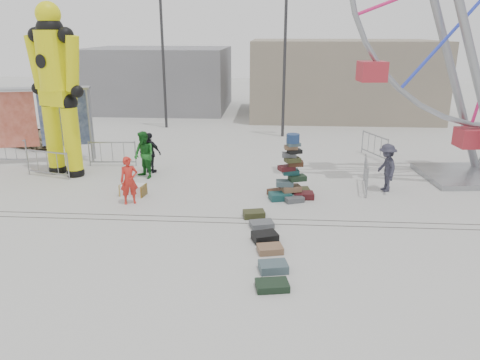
# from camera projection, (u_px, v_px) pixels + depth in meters

# --- Properties ---
(ground) EXTENTS (90.00, 90.00, 0.00)m
(ground) POSITION_uv_depth(u_px,v_px,m) (188.00, 230.00, 13.91)
(ground) COLOR #9E9E99
(ground) RESTS_ON ground
(track_line_near) EXTENTS (40.00, 0.04, 0.01)m
(track_line_near) POSITION_uv_depth(u_px,v_px,m) (192.00, 222.00, 14.48)
(track_line_near) COLOR #47443F
(track_line_near) RESTS_ON ground
(track_line_far) EXTENTS (40.00, 0.04, 0.01)m
(track_line_far) POSITION_uv_depth(u_px,v_px,m) (194.00, 217.00, 14.86)
(track_line_far) COLOR #47443F
(track_line_far) RESTS_ON ground
(building_right) EXTENTS (12.00, 8.00, 5.00)m
(building_right) POSITION_uv_depth(u_px,v_px,m) (341.00, 78.00, 31.65)
(building_right) COLOR gray
(building_right) RESTS_ON ground
(building_left) EXTENTS (10.00, 8.00, 4.40)m
(building_left) POSITION_uv_depth(u_px,v_px,m) (159.00, 79.00, 34.52)
(building_left) COLOR gray
(building_left) RESTS_ON ground
(lamp_post_right) EXTENTS (1.41, 0.25, 8.00)m
(lamp_post_right) POSITION_uv_depth(u_px,v_px,m) (287.00, 53.00, 24.66)
(lamp_post_right) COLOR #2D2D30
(lamp_post_right) RESTS_ON ground
(lamp_post_left) EXTENTS (1.41, 0.25, 8.00)m
(lamp_post_left) POSITION_uv_depth(u_px,v_px,m) (164.00, 51.00, 27.03)
(lamp_post_left) COLOR #2D2D30
(lamp_post_left) RESTS_ON ground
(suitcase_tower) EXTENTS (1.68, 1.47, 2.30)m
(suitcase_tower) POSITION_uv_depth(u_px,v_px,m) (291.00, 180.00, 16.42)
(suitcase_tower) COLOR #174546
(suitcase_tower) RESTS_ON ground
(crash_test_dummy) EXTENTS (2.68, 1.52, 6.90)m
(crash_test_dummy) POSITION_uv_depth(u_px,v_px,m) (56.00, 85.00, 18.15)
(crash_test_dummy) COLOR black
(crash_test_dummy) RESTS_ON ground
(banner_scaffold) EXTENTS (4.63, 1.92, 3.32)m
(banner_scaffold) POSITION_uv_depth(u_px,v_px,m) (36.00, 107.00, 20.11)
(banner_scaffold) COLOR gray
(banner_scaffold) RESTS_ON ground
(steamer_trunk) EXTENTS (0.93, 0.63, 0.40)m
(steamer_trunk) POSITION_uv_depth(u_px,v_px,m) (133.00, 190.00, 16.75)
(steamer_trunk) COLOR silver
(steamer_trunk) RESTS_ON ground
(row_case_0) EXTENTS (0.75, 0.58, 0.21)m
(row_case_0) POSITION_uv_depth(u_px,v_px,m) (254.00, 214.00, 14.82)
(row_case_0) COLOR #35381C
(row_case_0) RESTS_ON ground
(row_case_1) EXTENTS (0.79, 0.65, 0.18)m
(row_case_1) POSITION_uv_depth(u_px,v_px,m) (262.00, 224.00, 14.08)
(row_case_1) COLOR #515458
(row_case_1) RESTS_ON ground
(row_case_2) EXTENTS (0.83, 0.73, 0.24)m
(row_case_2) POSITION_uv_depth(u_px,v_px,m) (265.00, 237.00, 13.16)
(row_case_2) COLOR black
(row_case_2) RESTS_ON ground
(row_case_3) EXTENTS (0.75, 0.63, 0.18)m
(row_case_3) POSITION_uv_depth(u_px,v_px,m) (270.00, 249.00, 12.50)
(row_case_3) COLOR brown
(row_case_3) RESTS_ON ground
(row_case_4) EXTENTS (0.79, 0.64, 0.21)m
(row_case_4) POSITION_uv_depth(u_px,v_px,m) (273.00, 267.00, 11.53)
(row_case_4) COLOR #41565D
(row_case_4) RESTS_ON ground
(row_case_5) EXTENTS (0.83, 0.63, 0.17)m
(row_case_5) POSITION_uv_depth(u_px,v_px,m) (272.00, 285.00, 10.74)
(row_case_5) COLOR black
(row_case_5) RESTS_ON ground
(barricade_dummy_a) EXTENTS (2.00, 0.19, 1.10)m
(barricade_dummy_a) POSITION_uv_depth(u_px,v_px,m) (5.00, 151.00, 20.67)
(barricade_dummy_a) COLOR gray
(barricade_dummy_a) RESTS_ON ground
(barricade_dummy_b) EXTENTS (1.95, 0.64, 1.10)m
(barricade_dummy_b) POSITION_uv_depth(u_px,v_px,m) (47.00, 164.00, 18.71)
(barricade_dummy_b) COLOR gray
(barricade_dummy_b) RESTS_ON ground
(barricade_dummy_c) EXTENTS (2.00, 0.25, 1.10)m
(barricade_dummy_c) POSITION_uv_depth(u_px,v_px,m) (112.00, 154.00, 20.25)
(barricade_dummy_c) COLOR gray
(barricade_dummy_c) RESTS_ON ground
(barricade_wheel_front) EXTENTS (0.37, 2.00, 1.10)m
(barricade_wheel_front) POSITION_uv_depth(u_px,v_px,m) (366.00, 175.00, 17.29)
(barricade_wheel_front) COLOR gray
(barricade_wheel_front) RESTS_ON ground
(barricade_wheel_back) EXTENTS (0.85, 1.89, 1.10)m
(barricade_wheel_back) POSITION_uv_depth(u_px,v_px,m) (374.00, 146.00, 21.56)
(barricade_wheel_back) COLOR gray
(barricade_wheel_back) RESTS_ON ground
(pedestrian_red) EXTENTS (0.71, 0.61, 1.65)m
(pedestrian_red) POSITION_uv_depth(u_px,v_px,m) (129.00, 180.00, 15.78)
(pedestrian_red) COLOR red
(pedestrian_red) RESTS_ON ground
(pedestrian_green) EXTENTS (1.16, 1.13, 1.88)m
(pedestrian_green) POSITION_uv_depth(u_px,v_px,m) (144.00, 155.00, 18.52)
(pedestrian_green) COLOR #175F1C
(pedestrian_green) RESTS_ON ground
(pedestrian_black) EXTENTS (1.06, 0.69, 1.68)m
(pedestrian_black) POSITION_uv_depth(u_px,v_px,m) (150.00, 153.00, 19.21)
(pedestrian_black) COLOR black
(pedestrian_black) RESTS_ON ground
(pedestrian_grey) EXTENTS (0.86, 1.25, 1.77)m
(pedestrian_grey) POSITION_uv_depth(u_px,v_px,m) (387.00, 168.00, 17.01)
(pedestrian_grey) COLOR #292937
(pedestrian_grey) RESTS_ON ground
(parked_suv) EXTENTS (4.24, 3.03, 1.07)m
(parked_suv) POSITION_uv_depth(u_px,v_px,m) (29.00, 135.00, 23.84)
(parked_suv) COLOR #8B805A
(parked_suv) RESTS_ON ground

